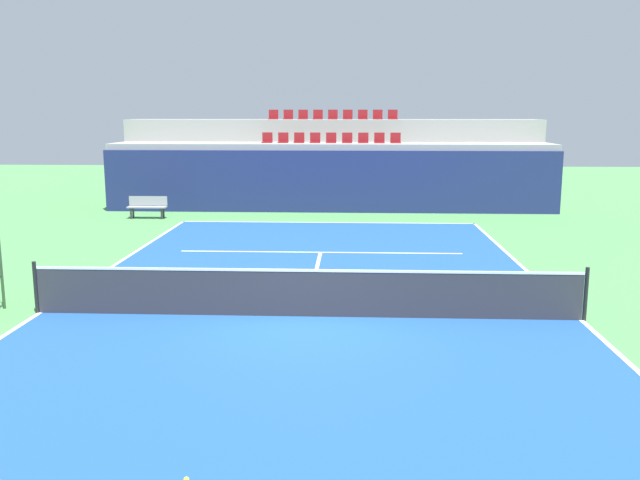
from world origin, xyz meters
name	(u,v)px	position (x,y,z in m)	size (l,w,h in m)	color
ground_plane	(306,317)	(0.00, 0.00, 0.00)	(80.00, 80.00, 0.00)	#4C8C4C
court_surface	(306,317)	(0.00, 0.00, 0.01)	(11.00, 24.00, 0.01)	#1E4C99
baseline_far	(327,222)	(0.00, 11.95, 0.01)	(11.00, 0.10, 0.00)	white
sideline_left	(40,313)	(-5.45, 0.00, 0.01)	(0.10, 24.00, 0.00)	white
sideline_right	(581,320)	(5.45, 0.00, 0.01)	(0.10, 24.00, 0.00)	white
service_line_far	(320,252)	(0.00, 6.40, 0.01)	(8.26, 0.10, 0.00)	white
centre_service_line	(314,278)	(0.00, 3.20, 0.01)	(0.10, 6.40, 0.00)	white
back_wall	(330,182)	(0.00, 14.71, 1.27)	(18.68, 0.30, 2.54)	navy
stands_tier_lower	(331,176)	(0.00, 16.06, 1.39)	(18.68, 2.40, 2.78)	#9E9E99
stands_tier_upper	(333,161)	(0.00, 18.46, 1.88)	(18.68, 2.40, 3.76)	#9E9E99
seating_row_lower	(331,140)	(0.00, 16.16, 2.91)	(5.93, 0.44, 0.44)	maroon
seating_row_upper	(333,117)	(0.00, 18.56, 3.88)	(5.93, 0.44, 0.44)	maroon
tennis_net	(306,292)	(0.00, 0.00, 0.51)	(11.08, 0.08, 1.07)	black
player_bench	(148,205)	(-7.03, 12.74, 0.51)	(1.50, 0.40, 0.85)	#99999E
tennis_ball_0	(186,480)	(-0.89, -6.29, 0.04)	(0.07, 0.07, 0.07)	#CCE033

